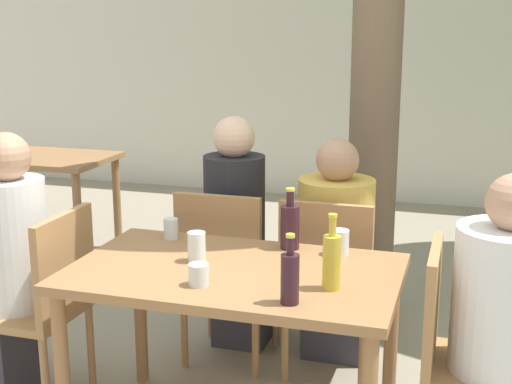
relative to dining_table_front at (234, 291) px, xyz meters
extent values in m
cube|color=silver|center=(0.00, 4.40, 0.73)|extent=(10.00, 0.08, 2.80)
cylinder|color=brown|center=(0.34, 1.53, 0.59)|extent=(0.29, 0.29, 2.52)
cube|color=#996B42|center=(0.00, 0.00, 0.07)|extent=(1.33, 0.81, 0.04)
cylinder|color=#996B42|center=(-0.60, -0.35, -0.31)|extent=(0.06, 0.06, 0.72)
cylinder|color=#996B42|center=(-0.60, 0.35, -0.31)|extent=(0.06, 0.06, 0.72)
cylinder|color=#996B42|center=(0.60, 0.35, -0.31)|extent=(0.06, 0.06, 0.72)
cube|color=#996B42|center=(-2.38, 1.94, 0.07)|extent=(1.43, 0.69, 0.04)
cylinder|color=#996B42|center=(-1.72, 1.66, -0.31)|extent=(0.06, 0.06, 0.72)
cylinder|color=#996B42|center=(-1.72, 2.23, -0.31)|extent=(0.06, 0.06, 0.72)
cube|color=#A87A4C|center=(-0.98, 0.00, -0.21)|extent=(0.44, 0.44, 0.04)
cube|color=#A87A4C|center=(-0.78, 0.00, 0.03)|extent=(0.04, 0.44, 0.45)
cylinder|color=#A87A4C|center=(-1.17, 0.19, -0.45)|extent=(0.04, 0.04, 0.44)
cylinder|color=#A87A4C|center=(-0.79, 0.19, -0.45)|extent=(0.04, 0.04, 0.44)
cube|color=#A87A4C|center=(0.98, 0.00, -0.21)|extent=(0.44, 0.44, 0.04)
cube|color=#A87A4C|center=(0.78, 0.00, 0.03)|extent=(0.04, 0.44, 0.45)
cube|color=#A87A4C|center=(-0.27, 0.73, -0.21)|extent=(0.44, 0.44, 0.04)
cube|color=#A87A4C|center=(-0.27, 0.53, 0.03)|extent=(0.44, 0.04, 0.45)
cylinder|color=#A87A4C|center=(-0.08, 0.92, -0.45)|extent=(0.04, 0.04, 0.44)
cylinder|color=#A87A4C|center=(-0.46, 0.92, -0.45)|extent=(0.04, 0.04, 0.44)
cylinder|color=#A87A4C|center=(-0.08, 0.54, -0.45)|extent=(0.04, 0.04, 0.44)
cylinder|color=#A87A4C|center=(-0.46, 0.54, -0.45)|extent=(0.04, 0.04, 0.44)
cube|color=#A87A4C|center=(0.27, 0.73, -0.21)|extent=(0.44, 0.44, 0.04)
cube|color=#A87A4C|center=(0.27, 0.53, 0.03)|extent=(0.44, 0.04, 0.45)
cylinder|color=#A87A4C|center=(0.46, 0.92, -0.45)|extent=(0.04, 0.04, 0.44)
cylinder|color=#A87A4C|center=(0.08, 0.92, -0.45)|extent=(0.04, 0.04, 0.44)
cylinder|color=#A87A4C|center=(0.46, 0.54, -0.45)|extent=(0.04, 0.04, 0.44)
cylinder|color=#A87A4C|center=(0.08, 0.54, -0.45)|extent=(0.04, 0.04, 0.44)
cylinder|color=white|center=(-1.04, 0.00, 0.10)|extent=(0.31, 0.31, 0.59)
sphere|color=tan|center=(-1.04, 0.00, 0.50)|extent=(0.22, 0.22, 0.22)
cylinder|color=white|center=(1.04, 0.00, 0.08)|extent=(0.39, 0.39, 0.55)
cube|color=#383842|center=(-0.27, 0.99, -0.43)|extent=(0.29, 0.40, 0.48)
cylinder|color=#232328|center=(-0.27, 0.79, 0.11)|extent=(0.32, 0.32, 0.59)
sphere|color=beige|center=(-0.27, 0.79, 0.50)|extent=(0.21, 0.21, 0.21)
cube|color=#383842|center=(0.27, 0.99, -0.43)|extent=(0.34, 0.40, 0.48)
cylinder|color=gold|center=(0.27, 0.79, 0.06)|extent=(0.38, 0.38, 0.51)
sphere|color=tan|center=(0.27, 0.79, 0.41)|extent=(0.21, 0.21, 0.21)
cylinder|color=#331923|center=(0.30, -0.29, 0.18)|extent=(0.07, 0.07, 0.18)
cylinder|color=#331923|center=(0.30, -0.29, 0.31)|extent=(0.03, 0.03, 0.06)
cylinder|color=gold|center=(0.30, -0.29, 0.34)|extent=(0.03, 0.03, 0.01)
cylinder|color=gold|center=(0.42, -0.11, 0.20)|extent=(0.07, 0.07, 0.21)
cylinder|color=gold|center=(0.42, -0.11, 0.34)|extent=(0.03, 0.03, 0.07)
cylinder|color=gold|center=(0.42, -0.11, 0.38)|extent=(0.03, 0.03, 0.01)
cylinder|color=#331923|center=(0.15, 0.32, 0.19)|extent=(0.08, 0.08, 0.19)
cylinder|color=#331923|center=(0.15, 0.32, 0.32)|extent=(0.03, 0.03, 0.07)
cylinder|color=gold|center=(0.15, 0.32, 0.36)|extent=(0.04, 0.04, 0.01)
cylinder|color=silver|center=(-0.07, -0.21, 0.14)|extent=(0.08, 0.08, 0.08)
cylinder|color=silver|center=(-0.41, 0.30, 0.14)|extent=(0.07, 0.07, 0.10)
cylinder|color=white|center=(0.37, 0.30, 0.15)|extent=(0.08, 0.08, 0.11)
cylinder|color=white|center=(-0.18, 0.04, 0.16)|extent=(0.08, 0.08, 0.13)
camera|label=1|loc=(0.88, -2.58, 1.06)|focal=50.00mm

